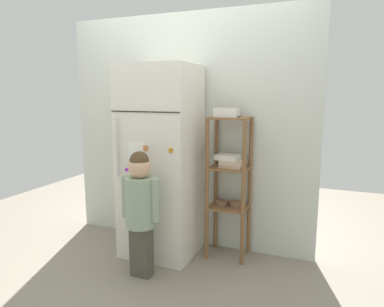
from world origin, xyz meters
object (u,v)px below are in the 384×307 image
at_px(refrigerator, 161,162).
at_px(child_standing, 140,202).
at_px(pantry_shelf_unit, 229,177).
at_px(fruit_bin, 228,113).

bearing_deg(refrigerator, child_standing, -84.04).
relative_size(pantry_shelf_unit, fruit_bin, 6.04).
bearing_deg(child_standing, fruit_bin, 49.36).
relative_size(refrigerator, child_standing, 1.67).
height_order(pantry_shelf_unit, fruit_bin, fruit_bin).
height_order(refrigerator, pantry_shelf_unit, refrigerator).
distance_m(refrigerator, pantry_shelf_unit, 0.64).
bearing_deg(pantry_shelf_unit, fruit_bin, 164.28).
bearing_deg(child_standing, pantry_shelf_unit, 47.66).
bearing_deg(pantry_shelf_unit, refrigerator, -166.67).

